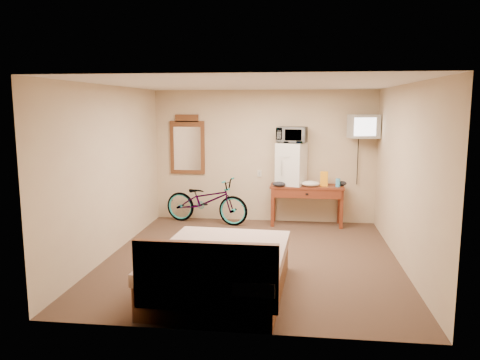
{
  "coord_description": "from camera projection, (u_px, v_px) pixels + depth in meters",
  "views": [
    {
      "loc": [
        0.63,
        -6.56,
        2.21
      ],
      "look_at": [
        -0.24,
        0.55,
        1.06
      ],
      "focal_mm": 35.0,
      "sensor_mm": 36.0,
      "label": 1
    }
  ],
  "objects": [
    {
      "name": "cloth_dark_a",
      "position": [
        279.0,
        184.0,
        8.5
      ],
      "size": [
        0.24,
        0.18,
        0.09
      ],
      "primitive_type": "ellipsoid",
      "color": "black",
      "rests_on": "desk"
    },
    {
      "name": "wall_mirror",
      "position": [
        187.0,
        145.0,
        9.03
      ],
      "size": [
        0.67,
        0.04,
        1.14
      ],
      "color": "brown",
      "rests_on": "room"
    },
    {
      "name": "room",
      "position": [
        252.0,
        173.0,
        6.66
      ],
      "size": [
        4.6,
        4.64,
        2.5
      ],
      "color": "#422C21",
      "rests_on": "ground"
    },
    {
      "name": "blue_cup",
      "position": [
        338.0,
        183.0,
        8.48
      ],
      "size": [
        0.08,
        0.08,
        0.15
      ],
      "primitive_type": "cylinder",
      "color": "#42A8E1",
      "rests_on": "desk"
    },
    {
      "name": "desk",
      "position": [
        307.0,
        192.0,
        8.62
      ],
      "size": [
        1.35,
        0.55,
        0.75
      ],
      "color": "maroon",
      "rests_on": "floor"
    },
    {
      "name": "crt_television",
      "position": [
        364.0,
        126.0,
        8.33
      ],
      "size": [
        0.56,
        0.63,
        0.42
      ],
      "color": "black",
      "rests_on": "room"
    },
    {
      "name": "microwave",
      "position": [
        292.0,
        135.0,
        8.56
      ],
      "size": [
        0.58,
        0.44,
        0.29
      ],
      "primitive_type": "imported",
      "rotation": [
        0.0,
        0.0,
        -0.16
      ],
      "color": "silver",
      "rests_on": "mini_fridge"
    },
    {
      "name": "bicycle",
      "position": [
        206.0,
        201.0,
        8.83
      ],
      "size": [
        1.74,
        0.93,
        0.87
      ],
      "primitive_type": "imported",
      "rotation": [
        0.0,
        0.0,
        1.35
      ],
      "color": "black",
      "rests_on": "floor"
    },
    {
      "name": "bed",
      "position": [
        220.0,
        270.0,
        5.49
      ],
      "size": [
        1.6,
        2.05,
        0.9
      ],
      "color": "brown",
      "rests_on": "floor"
    },
    {
      "name": "cloth_cream",
      "position": [
        310.0,
        184.0,
        8.5
      ],
      "size": [
        0.33,
        0.26,
        0.1
      ],
      "primitive_type": "ellipsoid",
      "color": "white",
      "rests_on": "desk"
    },
    {
      "name": "snack_bag",
      "position": [
        324.0,
        179.0,
        8.54
      ],
      "size": [
        0.14,
        0.09,
        0.27
      ],
      "primitive_type": "cube",
      "rotation": [
        0.0,
        0.0,
        -0.11
      ],
      "color": "#FEA016",
      "rests_on": "desk"
    },
    {
      "name": "cloth_dark_b",
      "position": [
        341.0,
        183.0,
        8.58
      ],
      "size": [
        0.2,
        0.16,
        0.09
      ],
      "primitive_type": "ellipsoid",
      "color": "black",
      "rests_on": "desk"
    },
    {
      "name": "mini_fridge",
      "position": [
        291.0,
        164.0,
        8.64
      ],
      "size": [
        0.6,
        0.59,
        0.78
      ],
      "color": "silver",
      "rests_on": "desk"
    }
  ]
}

